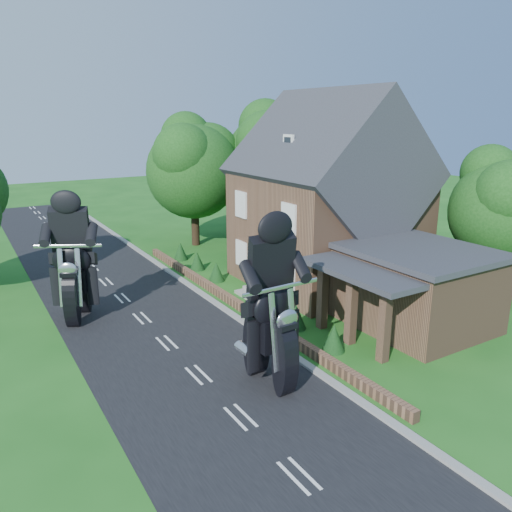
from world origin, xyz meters
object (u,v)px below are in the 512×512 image
garden_wall (236,303)px  motorcycle_follow (78,301)px  house (327,203)px  motorcycle_lead (270,360)px  annex (415,286)px

garden_wall → motorcycle_follow: size_ratio=11.68×
house → motorcycle_lead: (-8.65, -7.82, -3.44)m
annex → motorcycle_follow: 14.79m
garden_wall → house: 7.52m
annex → motorcycle_lead: 8.14m
motorcycle_lead → motorcycle_follow: bearing=-66.9°
annex → motorcycle_follow: (-12.32, 8.13, -0.89)m
house → motorcycle_follow: (-12.94, 1.33, -3.46)m
house → annex: house is taller
annex → garden_wall: bearing=133.8°
house → annex: 7.30m
garden_wall → annex: 8.19m
house → motorcycle_lead: 12.16m
garden_wall → annex: (5.57, -5.80, 1.57)m
motorcycle_lead → garden_wall: bearing=-111.9°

